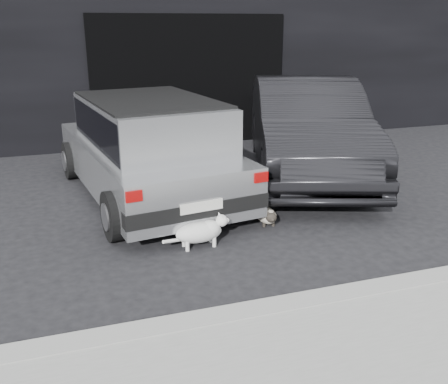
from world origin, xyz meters
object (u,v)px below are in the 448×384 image
object	(u,v)px
cat_siamese	(267,215)
cat_white	(202,231)
second_car	(307,127)
silver_hatchback	(148,144)

from	to	relation	value
cat_siamese	cat_white	bearing A→B (deg)	29.15
second_car	cat_white	bearing A→B (deg)	-117.94
silver_hatchback	cat_siamese	world-z (taller)	silver_hatchback
cat_siamese	cat_white	world-z (taller)	cat_white
silver_hatchback	second_car	world-z (taller)	second_car
silver_hatchback	cat_white	xyz separation A→B (m)	(0.25, -1.90, -0.61)
second_car	cat_white	xyz separation A→B (m)	(-2.48, -2.33, -0.60)
cat_siamese	cat_white	distance (m)	1.04
cat_siamese	silver_hatchback	bearing A→B (deg)	-44.26
silver_hatchback	second_car	bearing A→B (deg)	0.89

